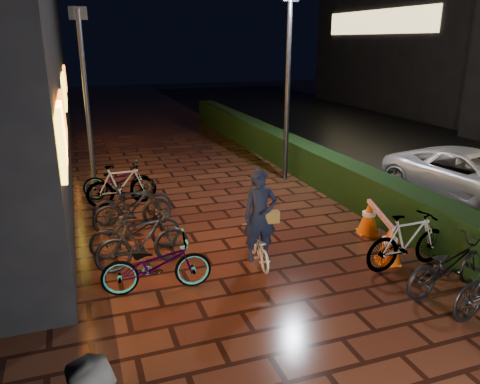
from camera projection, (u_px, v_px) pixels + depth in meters
name	position (u px, v px, depth m)	size (l,w,h in m)	color
ground	(306.00, 300.00, 7.57)	(80.00, 80.00, 0.00)	#381911
hedge	(285.00, 150.00, 15.64)	(0.70, 20.00, 1.00)	black
van	(473.00, 176.00, 12.12)	(2.13, 4.62, 1.28)	silver
lamp_post_hedge	(288.00, 79.00, 13.28)	(0.51, 0.17, 5.35)	black
lamp_post_sf	(86.00, 94.00, 12.44)	(0.46, 0.13, 4.82)	black
cyclist	(259.00, 230.00, 8.57)	(0.69, 1.32, 1.84)	silver
traffic_barrier	(378.00, 229.00, 9.41)	(0.96, 1.84, 0.75)	#E1490B
cart_assembly	(340.00, 180.00, 12.30)	(0.53, 0.54, 0.98)	black
parked_bikes_storefront	(133.00, 212.00, 10.03)	(2.04, 5.98, 1.06)	black
parked_bikes_hedge	(448.00, 262.00, 7.73)	(2.03, 2.35, 1.06)	black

